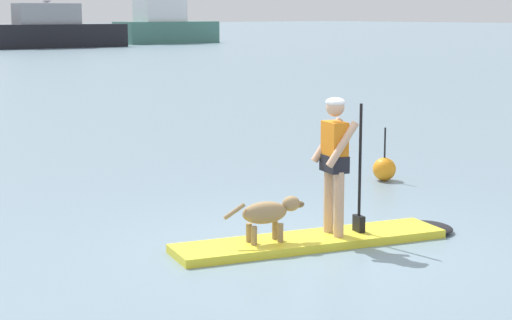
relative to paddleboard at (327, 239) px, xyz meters
name	(u,v)px	position (x,y,z in m)	size (l,w,h in m)	color
ground_plane	(310,245)	(-0.22, 0.07, -0.05)	(400.00, 400.00, 0.00)	slate
paddleboard	(327,239)	(0.00, 0.00, 0.00)	(3.68, 1.75, 0.10)	yellow
person_paddler	(336,156)	(0.09, -0.03, 1.00)	(0.67, 0.57, 1.65)	tan
dog	(269,213)	(-0.74, 0.23, 0.39)	(0.99, 0.40, 0.52)	#997A51
moored_boat_starboard	(55,31)	(25.26, 55.75, 1.28)	(11.18, 3.74, 4.11)	black
moored_boat_outer	(165,25)	(37.66, 58.58, 1.55)	(9.37, 3.91, 4.92)	#3F7266
marker_buoy	(384,169)	(3.50, 2.19, 0.15)	(0.38, 0.38, 0.88)	orange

